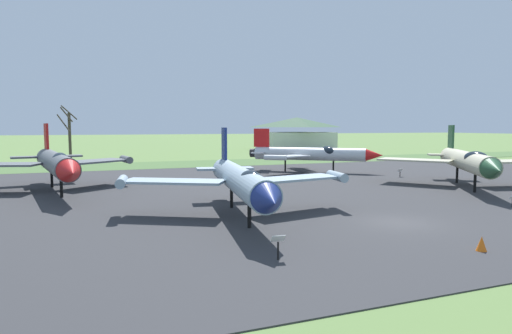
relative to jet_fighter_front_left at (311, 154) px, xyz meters
The scene contains 12 objects.
ground_plane 28.41m from the jet_fighter_front_left, 108.56° to the right, with size 600.00×600.00×0.00m, color #607F42.
asphalt_apron 15.81m from the jet_fighter_front_left, 125.15° to the right, with size 82.92×46.81×0.05m, color #333335.
grass_verge_strip 19.02m from the jet_fighter_front_left, 118.50° to the left, with size 142.92×12.00×0.06m, color #4C6C39.
jet_fighter_front_left is the anchor object (origin of this frame).
info_placard_front_left 10.56m from the jet_fighter_front_left, 52.01° to the right, with size 0.57×0.33×0.93m.
jet_fighter_front_right 27.86m from the jet_fighter_front_left, 127.26° to the right, with size 14.55×16.05×5.37m.
info_placard_front_right 35.85m from the jet_fighter_front_left, 120.75° to the right, with size 0.60×0.33×1.08m.
jet_fighter_rear_center 28.36m from the jet_fighter_front_left, 165.56° to the right, with size 13.79×17.95×5.74m.
jet_fighter_rear_left 18.45m from the jet_fighter_front_left, 70.98° to the right, with size 13.76×15.53×5.59m.
bare_tree_center 35.83m from the jet_fighter_front_left, 138.73° to the left, with size 2.81×1.89×8.50m.
visitor_building 55.93m from the jet_fighter_front_left, 64.76° to the left, with size 18.13×13.13×7.68m.
traffic_cone 34.29m from the jet_fighter_front_left, 106.23° to the right, with size 0.49×0.49×0.70m, color orange.
Camera 1 is at (-16.67, -20.03, 5.43)m, focal length 31.34 mm.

